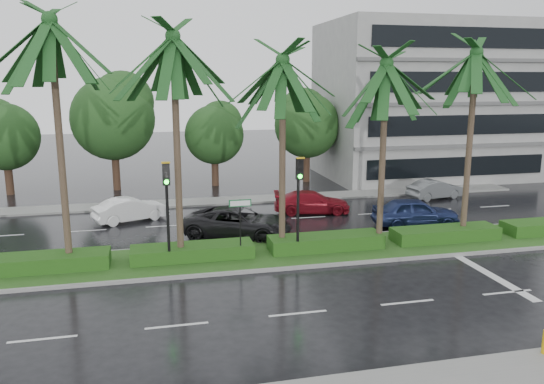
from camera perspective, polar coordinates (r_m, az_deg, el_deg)
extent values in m
plane|color=black|center=(22.70, -0.65, -7.74)|extent=(120.00, 120.00, 0.00)
cube|color=slate|center=(34.05, -4.97, -0.95)|extent=(40.00, 2.00, 0.12)
cube|color=gray|center=(23.60, -1.18, -6.78)|extent=(36.00, 4.00, 0.14)
cube|color=#284F1A|center=(23.57, -1.18, -6.61)|extent=(35.60, 3.70, 0.02)
cube|color=#1D4213|center=(23.46, -23.41, -6.94)|extent=(5.20, 1.40, 0.60)
cube|color=#1D4213|center=(23.09, -8.53, -6.35)|extent=(5.20, 1.40, 0.60)
cube|color=#1D4213|center=(24.24, 5.81, -5.38)|extent=(5.20, 1.40, 0.60)
cube|color=#1D4213|center=(26.72, 18.12, -4.28)|extent=(5.20, 1.40, 0.60)
cube|color=silver|center=(29.85, -27.01, -4.21)|extent=(2.00, 0.12, 0.01)
cube|color=silver|center=(17.96, -23.46, -14.31)|extent=(2.00, 0.12, 0.01)
cube|color=silver|center=(29.11, -19.35, -3.95)|extent=(2.00, 0.12, 0.01)
cube|color=silver|center=(17.64, -10.20, -13.96)|extent=(2.00, 0.12, 0.01)
cube|color=silver|center=(28.91, -11.45, -3.60)|extent=(2.00, 0.12, 0.01)
cube|color=silver|center=(18.20, 2.80, -12.91)|extent=(2.00, 0.12, 0.01)
cube|color=silver|center=(29.26, -3.59, -3.19)|extent=(2.00, 0.12, 0.01)
cube|color=silver|center=(19.59, 14.37, -11.42)|extent=(2.00, 0.12, 0.01)
cube|color=silver|center=(30.14, 3.94, -2.75)|extent=(2.00, 0.12, 0.01)
cube|color=silver|center=(21.64, 23.97, -9.83)|extent=(2.00, 0.12, 0.01)
cube|color=silver|center=(31.51, 10.92, -2.29)|extent=(2.00, 0.12, 0.01)
cube|color=silver|center=(33.31, 17.24, -1.84)|extent=(2.00, 0.12, 0.01)
cube|color=silver|center=(35.47, 22.84, -1.43)|extent=(2.00, 0.12, 0.01)
cube|color=silver|center=(23.42, 22.03, -8.01)|extent=(0.40, 6.00, 0.01)
cylinder|color=#423426|center=(22.40, -21.81, 4.33)|extent=(0.28, 0.28, 9.72)
cylinder|color=#423426|center=(23.41, -20.93, -6.98)|extent=(0.40, 0.40, 0.44)
cylinder|color=#423426|center=(21.99, -10.16, 4.17)|extent=(0.28, 0.28, 9.18)
cylinder|color=#423426|center=(22.99, -9.76, -6.69)|extent=(0.40, 0.40, 0.44)
cylinder|color=#423426|center=(23.01, 1.12, 3.62)|extent=(0.28, 0.28, 8.33)
cylinder|color=#423426|center=(23.90, 1.08, -5.78)|extent=(0.40, 0.40, 0.44)
cylinder|color=#423426|center=(24.13, 11.80, 3.62)|extent=(0.28, 0.28, 8.21)
cylinder|color=#423426|center=(24.98, 11.42, -5.23)|extent=(0.40, 0.40, 0.44)
cylinder|color=#423426|center=(26.54, 20.44, 4.43)|extent=(0.28, 0.28, 8.73)
cylinder|color=#423426|center=(27.35, 19.81, -4.20)|extent=(0.40, 0.40, 0.44)
cylinder|color=black|center=(22.06, -11.11, -3.52)|extent=(0.12, 0.12, 3.40)
cube|color=black|center=(21.42, -11.33, 1.91)|extent=(0.30, 0.18, 0.90)
cube|color=gold|center=(21.22, -11.37, 3.13)|extent=(0.34, 0.12, 0.06)
cylinder|color=black|center=(21.27, -11.35, 2.66)|extent=(0.18, 0.04, 0.18)
cylinder|color=black|center=(21.32, -11.32, 1.86)|extent=(0.18, 0.04, 0.18)
cylinder|color=#0CE519|center=(21.37, -11.28, 1.07)|extent=(0.18, 0.04, 0.18)
cylinder|color=black|center=(22.87, 2.80, -2.75)|extent=(0.12, 0.12, 3.40)
cube|color=black|center=(22.25, 2.98, 2.50)|extent=(0.30, 0.18, 0.90)
cube|color=gold|center=(22.06, 3.08, 3.68)|extent=(0.34, 0.12, 0.06)
cylinder|color=black|center=(22.10, 3.06, 3.22)|extent=(0.18, 0.04, 0.18)
cylinder|color=black|center=(22.15, 3.05, 2.46)|extent=(0.18, 0.04, 0.18)
cylinder|color=#0CE519|center=(22.20, 3.04, 1.69)|extent=(0.18, 0.04, 0.18)
cylinder|color=black|center=(22.54, -3.42, -4.03)|extent=(0.06, 0.06, 2.60)
cube|color=#0C5926|center=(22.22, -3.45, -1.20)|extent=(0.95, 0.04, 0.30)
cube|color=white|center=(22.20, -3.44, -1.22)|extent=(0.85, 0.01, 0.22)
cylinder|color=#382519|center=(40.06, -26.43, 1.30)|extent=(0.52, 0.52, 2.19)
sphere|color=#19421B|center=(39.70, -26.82, 5.34)|extent=(4.50, 4.50, 4.50)
sphere|color=#19421B|center=(39.91, -26.83, 6.63)|extent=(3.38, 3.38, 3.38)
cylinder|color=#382519|center=(38.96, -16.43, 2.25)|extent=(0.52, 0.52, 2.79)
sphere|color=#19421B|center=(38.54, -16.75, 7.57)|extent=(5.74, 5.74, 5.74)
sphere|color=#19421B|center=(38.78, -16.82, 9.24)|extent=(4.30, 4.30, 4.30)
cylinder|color=#382519|center=(39.21, -6.14, 2.21)|extent=(0.52, 0.52, 2.08)
sphere|color=#19421B|center=(38.84, -6.22, 6.15)|extent=(4.29, 4.29, 4.29)
sphere|color=#19421B|center=(39.06, -6.31, 7.41)|extent=(3.21, 3.21, 3.21)
cylinder|color=#382519|center=(40.59, 3.72, 2.81)|extent=(0.52, 0.52, 2.38)
sphere|color=#19421B|center=(40.21, 3.79, 7.17)|extent=(4.90, 4.90, 4.90)
sphere|color=#19421B|center=(40.43, 3.68, 8.55)|extent=(3.68, 3.68, 3.68)
cylinder|color=#382519|center=(43.11, 12.69, 3.04)|extent=(0.52, 0.52, 2.32)
sphere|color=#19421B|center=(42.76, 12.87, 7.04)|extent=(4.78, 4.78, 4.78)
sphere|color=#19421B|center=(42.97, 12.76, 8.31)|extent=(3.58, 3.58, 3.58)
cube|color=gray|center=(44.48, 16.23, 9.39)|extent=(16.00, 10.00, 12.00)
imported|color=white|center=(30.21, -14.98, -1.83)|extent=(2.78, 4.22, 1.32)
imported|color=black|center=(26.29, -3.66, -3.30)|extent=(4.43, 5.86, 1.48)
imported|color=maroon|center=(31.07, 4.30, -1.10)|extent=(2.58, 4.68, 1.28)
imported|color=navy|center=(29.15, 15.15, -2.11)|extent=(2.42, 4.71, 1.53)
imported|color=slate|center=(36.30, 17.13, 0.28)|extent=(2.04, 3.97, 1.25)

